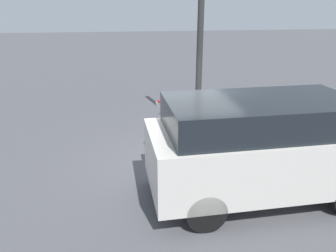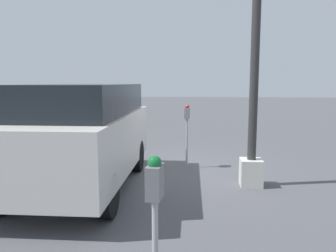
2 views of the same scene
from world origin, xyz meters
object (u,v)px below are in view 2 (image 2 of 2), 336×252
at_px(lamp_post, 254,73).
at_px(parked_van, 82,132).
at_px(parking_meter_near, 187,122).
at_px(parking_meter_far, 155,208).
at_px(car_distant, 85,106).

bearing_deg(lamp_post, parked_van, -82.15).
xyz_separation_m(parking_meter_near, lamp_post, (1.28, 1.37, 1.14)).
xyz_separation_m(parking_meter_near, parking_meter_far, (5.55, -0.03, -0.01)).
bearing_deg(lamp_post, car_distant, -147.42).
distance_m(parked_van, car_distant, 13.63).
bearing_deg(parked_van, parking_meter_far, 26.17).
xyz_separation_m(parking_meter_far, lamp_post, (-4.27, 1.40, 1.15)).
height_order(parking_meter_far, lamp_post, lamp_post).
height_order(parking_meter_near, lamp_post, lamp_post).
bearing_deg(parking_meter_near, parking_meter_far, 4.52).
xyz_separation_m(parking_meter_far, car_distant, (-16.65, -6.51, -0.44)).
height_order(lamp_post, car_distant, lamp_post).
bearing_deg(parking_meter_far, lamp_post, 166.64).
relative_size(parking_meter_far, car_distant, 0.34).
relative_size(parking_meter_far, lamp_post, 0.24).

